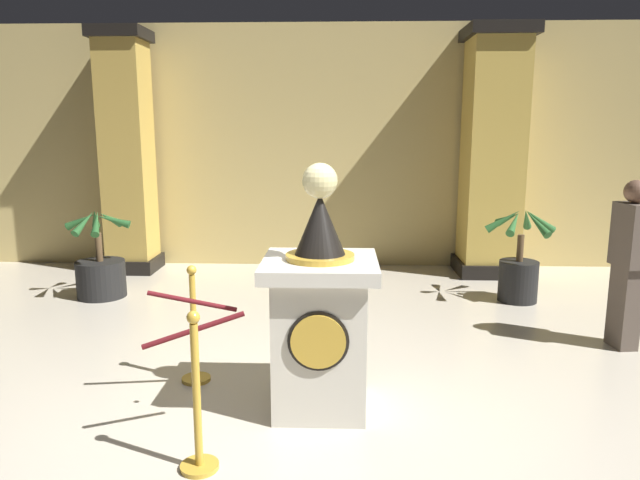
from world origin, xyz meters
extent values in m
plane|color=beige|center=(0.00, 0.00, 0.00)|extent=(12.00, 12.00, 0.00)
cube|color=tan|center=(0.00, 5.10, 1.81)|extent=(12.00, 0.16, 3.61)
cube|color=silver|center=(0.32, 0.30, 0.52)|extent=(0.67, 0.67, 1.05)
cube|color=silver|center=(0.32, 0.30, 1.10)|extent=(0.83, 0.83, 0.10)
cylinder|color=gold|center=(0.32, -0.05, 0.65)|extent=(0.38, 0.03, 0.38)
cylinder|color=black|center=(0.32, -0.04, 0.65)|extent=(0.43, 0.01, 0.43)
cylinder|color=gold|center=(0.32, 0.30, 1.17)|extent=(0.50, 0.50, 0.04)
cone|color=black|center=(0.32, 0.30, 1.41)|extent=(0.37, 0.37, 0.44)
cylinder|color=gold|center=(0.32, 0.30, 1.62)|extent=(0.03, 0.03, 0.06)
sphere|color=beige|center=(0.32, 0.30, 1.72)|extent=(0.25, 0.25, 0.25)
cylinder|color=gold|center=(-0.73, 0.72, 0.01)|extent=(0.24, 0.24, 0.03)
cylinder|color=gold|center=(-0.73, 0.72, 0.46)|extent=(0.05, 0.05, 0.92)
sphere|color=gold|center=(-0.73, 0.72, 0.96)|extent=(0.08, 0.08, 0.08)
cylinder|color=gold|center=(-0.40, -0.55, 0.01)|extent=(0.24, 0.24, 0.03)
cylinder|color=gold|center=(-0.40, -0.55, 0.47)|extent=(0.05, 0.05, 0.94)
sphere|color=gold|center=(-0.40, -0.55, 0.98)|extent=(0.08, 0.08, 0.08)
cylinder|color=#591419|center=(-0.65, 0.41, 0.79)|extent=(0.65, 0.21, 0.21)
cylinder|color=#591419|center=(-0.48, -0.23, 0.79)|extent=(0.65, 0.21, 0.21)
sphere|color=#591419|center=(-0.57, 0.09, 0.70)|extent=(0.04, 0.04, 0.04)
cube|color=black|center=(-2.62, 4.56, 0.10)|extent=(0.72, 0.72, 0.20)
cube|color=gold|center=(-2.62, 4.56, 1.73)|extent=(0.62, 0.62, 3.47)
cube|color=black|center=(-2.62, 4.56, 3.39)|extent=(0.75, 0.75, 0.16)
cube|color=black|center=(2.62, 4.56, 0.10)|extent=(0.88, 0.88, 0.20)
cube|color=gold|center=(2.62, 4.56, 1.73)|extent=(0.77, 0.77, 3.47)
cube|color=black|center=(2.62, 4.56, 3.39)|extent=(0.92, 0.92, 0.16)
cylinder|color=black|center=(-2.53, 3.15, 0.23)|extent=(0.60, 0.60, 0.46)
cylinder|color=brown|center=(-2.53, 3.15, 0.64)|extent=(0.08, 0.08, 0.36)
cone|color=#265928|center=(-2.34, 3.18, 0.97)|extent=(0.42, 0.16, 0.22)
cone|color=#265928|center=(-2.43, 3.33, 0.97)|extent=(0.25, 0.39, 0.30)
cone|color=#265928|center=(-2.63, 3.33, 0.97)|extent=(0.24, 0.36, 0.35)
cone|color=#265928|center=(-2.73, 3.16, 0.97)|extent=(0.41, 0.11, 0.26)
cone|color=#265928|center=(-2.62, 2.97, 0.97)|extent=(0.22, 0.38, 0.33)
cone|color=#265928|center=(-2.46, 2.97, 0.97)|extent=(0.20, 0.37, 0.34)
cylinder|color=black|center=(2.65, 3.15, 0.25)|extent=(0.47, 0.47, 0.50)
cylinder|color=brown|center=(2.65, 3.15, 0.66)|extent=(0.08, 0.08, 0.33)
cone|color=#2D662D|center=(2.87, 3.19, 1.00)|extent=(0.43, 0.16, 0.34)
cone|color=#2D662D|center=(2.77, 3.34, 1.00)|extent=(0.26, 0.40, 0.37)
cone|color=#2D662D|center=(2.54, 3.34, 1.00)|extent=(0.26, 0.44, 0.30)
cone|color=#2D662D|center=(2.43, 3.18, 1.00)|extent=(0.43, 0.14, 0.33)
cone|color=#2D662D|center=(2.51, 2.98, 1.00)|extent=(0.31, 0.41, 0.32)
cone|color=#2D662D|center=(2.77, 2.97, 1.00)|extent=(0.27, 0.41, 0.35)
cube|color=brown|center=(3.20, 1.64, 0.40)|extent=(0.21, 0.30, 0.80)
cube|color=brown|center=(3.20, 1.64, 1.10)|extent=(0.26, 0.39, 0.60)
sphere|color=brown|center=(3.20, 1.64, 1.51)|extent=(0.22, 0.22, 0.22)
camera|label=1|loc=(0.47, -3.78, 2.07)|focal=32.44mm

